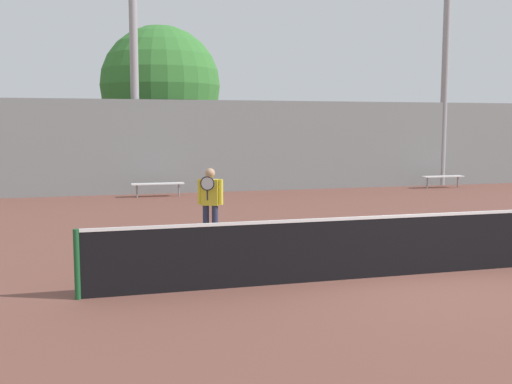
# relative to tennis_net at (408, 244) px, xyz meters

# --- Properties ---
(ground_plane) EXTENTS (100.00, 100.00, 0.00)m
(ground_plane) POSITION_rel_tennis_net_xyz_m (0.00, 0.00, -0.54)
(ground_plane) COLOR brown
(tennis_net) EXTENTS (11.10, 0.09, 1.06)m
(tennis_net) POSITION_rel_tennis_net_xyz_m (0.00, 0.00, 0.00)
(tennis_net) COLOR #195128
(tennis_net) RESTS_ON ground_plane
(tennis_player) EXTENTS (0.53, 0.50, 1.65)m
(tennis_player) POSITION_rel_tennis_net_xyz_m (-2.75, 3.76, 0.40)
(tennis_player) COLOR #282D47
(tennis_player) RESTS_ON ground_plane
(bench_courtside_far) EXTENTS (1.89, 0.40, 0.50)m
(bench_courtside_far) POSITION_rel_tennis_net_xyz_m (-2.96, 12.61, -0.09)
(bench_courtside_far) COLOR white
(bench_courtside_far) RESTS_ON ground_plane
(bench_adjacent_court) EXTENTS (1.79, 0.40, 0.50)m
(bench_adjacent_court) POSITION_rel_tennis_net_xyz_m (8.75, 12.61, -0.09)
(bench_adjacent_court) COLOR white
(bench_adjacent_court) RESTS_ON ground_plane
(light_pole_near_left) EXTENTS (0.90, 0.60, 8.84)m
(light_pole_near_left) POSITION_rel_tennis_net_xyz_m (-3.63, 13.87, 4.42)
(light_pole_near_left) COLOR #939399
(light_pole_near_left) RESTS_ON ground_plane
(light_pole_far_right) EXTENTS (0.90, 0.60, 10.38)m
(light_pole_far_right) POSITION_rel_tennis_net_xyz_m (9.39, 13.72, 5.27)
(light_pole_far_right) COLOR #939399
(light_pole_far_right) RESTS_ON ground_plane
(back_fence) EXTENTS (28.52, 0.06, 3.54)m
(back_fence) POSITION_rel_tennis_net_xyz_m (0.00, 13.64, 1.23)
(back_fence) COLOR gray
(back_fence) RESTS_ON ground_plane
(tree_green_tall) EXTENTS (5.23, 5.23, 6.93)m
(tree_green_tall) POSITION_rel_tennis_net_xyz_m (-2.23, 17.77, 3.77)
(tree_green_tall) COLOR brown
(tree_green_tall) RESTS_ON ground_plane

